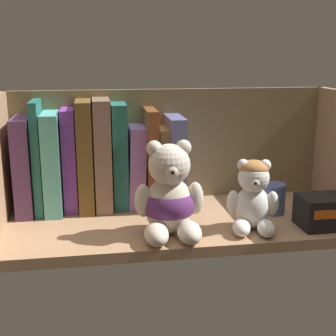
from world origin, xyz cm
name	(u,v)px	position (x,y,z in cm)	size (l,w,h in cm)	color
shelf_board	(182,224)	(0.00, 0.00, 1.00)	(66.92, 27.40, 2.00)	#A87F5B
shelf_back_panel	(170,149)	(0.00, 14.30, 13.02)	(69.32, 1.20, 26.03)	olive
book_0	(25,164)	(-30.30, 10.32, 11.70)	(3.32, 13.99, 19.41)	#4D315A
book_1	(39,156)	(-27.56, 10.32, 13.28)	(1.61, 12.53, 22.57)	#23645C
book_2	(53,161)	(-24.79, 10.32, 12.09)	(3.37, 14.18, 20.19)	#58B4A9
book_3	(70,159)	(-21.48, 10.32, 12.38)	(2.69, 9.29, 20.75)	purple
book_4	(85,155)	(-18.35, 10.32, 13.22)	(3.03, 12.86, 22.44)	brown
book_5	(102,154)	(-14.86, 10.32, 13.33)	(3.38, 12.35, 22.67)	#856553
book_6	(119,155)	(-11.39, 10.32, 12.83)	(3.01, 9.61, 21.66)	#226059
book_7	(136,166)	(-7.97, 10.32, 10.50)	(3.27, 10.02, 16.99)	#9769AD
book_8	(150,157)	(-4.94, 10.32, 12.24)	(2.24, 12.39, 20.48)	brown
book_9	(162,166)	(-2.51, 10.32, 10.28)	(2.08, 10.78, 16.55)	olive
book_10	(175,160)	(0.43, 10.32, 11.46)	(3.24, 14.26, 18.93)	slate
teddy_bear_larger	(169,198)	(-3.74, -7.09, 8.68)	(12.32, 12.82, 16.99)	beige
teddy_bear_smaller	(253,197)	(11.65, -7.09, 8.18)	(9.87, 10.17, 13.03)	white
pillar_candle	(273,198)	(18.77, 0.58, 5.04)	(4.74, 4.74, 6.08)	#4C5B99
small_product_box	(330,211)	(26.40, -8.07, 4.96)	(11.67, 7.21, 5.91)	black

